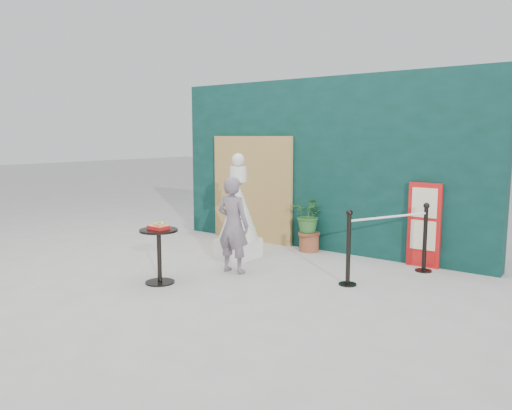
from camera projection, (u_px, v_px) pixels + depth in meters
name	position (u px, v px, depth m)	size (l,w,h in m)	color
ground	(201.00, 291.00, 6.49)	(60.00, 60.00, 0.00)	#ADAAA5
back_wall	(322.00, 165.00, 8.78)	(6.00, 0.30, 3.00)	black
bamboo_fence	(252.00, 189.00, 9.51)	(1.80, 0.08, 2.00)	tan
woman	(233.00, 225.00, 7.30)	(0.52, 0.34, 1.42)	slate
menu_board	(424.00, 225.00, 7.62)	(0.50, 0.07, 1.30)	red
statue	(238.00, 216.00, 8.18)	(0.67, 0.67, 1.73)	white
cafe_table	(159.00, 247.00, 6.79)	(0.52, 0.52, 0.75)	black
food_basket	(159.00, 227.00, 6.75)	(0.26, 0.19, 0.11)	red
planter	(309.00, 220.00, 8.66)	(0.56, 0.49, 0.96)	brown
stanchion_barrier	(388.00, 244.00, 7.03)	(0.84, 1.54, 1.03)	black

